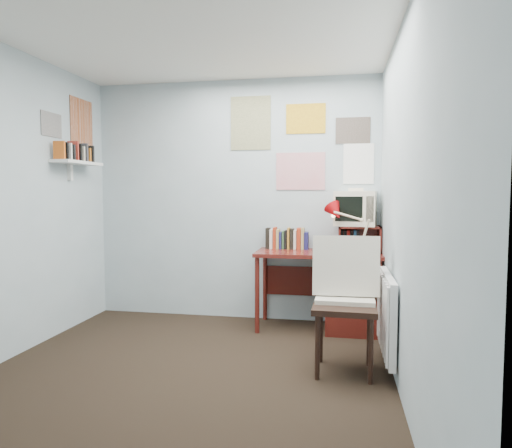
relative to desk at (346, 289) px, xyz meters
The scene contains 14 objects.
ground 1.93m from the desk, 128.37° to the right, with size 3.50×3.50×0.00m, color black.
back_wall 1.47m from the desk, 167.00° to the left, with size 3.00×0.02×2.50m, color #ACBDC5.
right_wall 1.74m from the desk, 77.48° to the right, with size 0.02×3.50×2.50m, color #ACBDC5.
ceiling 2.82m from the desk, 128.37° to the right, with size 3.00×3.50×0.02m, color white.
desk is the anchor object (origin of this frame).
desk_chair 1.06m from the desk, 91.55° to the right, with size 0.50×0.48×0.98m, color black.
desk_lamp 0.63m from the desk, 52.67° to the right, with size 0.30×0.26×0.43m, color #B60C10.
tv_riser 0.51m from the desk, 42.96° to the left, with size 0.40×0.30×0.25m, color #5F1C15.
crt_tv 0.80m from the desk, 57.89° to the left, with size 0.39×0.36×0.37m, color beige.
book_row 0.71m from the desk, 160.58° to the left, with size 0.60×0.14×0.22m, color #5F1C15.
radiator 0.97m from the desk, 72.76° to the right, with size 0.09×0.80×0.60m, color white.
wall_shelf 2.87m from the desk, behind, with size 0.20×0.62×0.24m, color white.
posters_back 1.54m from the desk, 150.72° to the left, with size 1.20×0.01×0.90m, color white.
posters_left 3.13m from the desk, behind, with size 0.01×0.70×0.60m, color white.
Camera 1 is at (1.09, -2.95, 1.34)m, focal length 32.00 mm.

